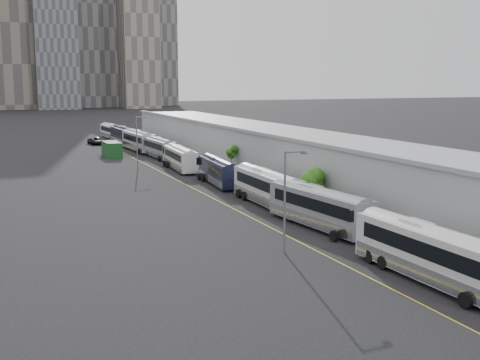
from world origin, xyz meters
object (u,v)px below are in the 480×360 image
bus_6 (180,160)px  bus_8 (138,143)px  bus_4 (267,190)px  bus_9 (123,137)px  bus_2 (430,258)px  bus_10 (112,132)px  bus_5 (219,174)px  street_lamp_near (287,194)px  bus_7 (159,149)px  suv (96,141)px  bus_3 (319,211)px  shipping_container (112,149)px  street_lamp_far (138,139)px

bus_6 → bus_8: size_ratio=0.90×
bus_4 → bus_9: bus_4 is taller
bus_2 → bus_8: bearing=88.5°
bus_6 → bus_10: 55.98m
bus_5 → street_lamp_near: (-6.55, -32.29, 3.33)m
bus_2 → bus_10: bus_2 is taller
bus_9 → street_lamp_near: street_lamp_near is taller
bus_2 → street_lamp_near: (-5.84, 10.28, 3.16)m
bus_6 → bus_8: 27.82m
bus_7 → bus_8: bus_8 is taller
bus_4 → bus_7: 45.33m
bus_5 → street_lamp_near: street_lamp_near is taller
bus_8 → street_lamp_near: bearing=-97.3°
bus_2 → bus_6: size_ratio=1.08×
bus_7 → suv: bearing=101.1°
bus_6 → bus_7: size_ratio=1.00×
bus_2 → bus_3: size_ratio=1.01×
bus_3 → bus_10: bearing=84.3°
street_lamp_near → bus_4: bearing=69.1°
bus_3 → bus_9: bus_9 is taller
bus_5 → bus_6: (-0.71, 14.86, 0.03)m
shipping_container → bus_9: bearing=72.4°
street_lamp_near → suv: bearing=89.9°
bus_8 → street_lamp_far: size_ratio=1.68×
bus_2 → shipping_container: (-6.52, 78.63, -0.31)m
bus_2 → street_lamp_far: street_lamp_far is taller
bus_3 → suv: 85.17m
bus_2 → street_lamp_near: street_lamp_near is taller
bus_5 → street_lamp_far: size_ratio=1.49×
bus_4 → bus_6: bus_4 is taller
bus_5 → bus_6: size_ratio=0.98×
bus_5 → bus_7: size_ratio=0.98×
bus_3 → bus_10: bus_3 is taller
bus_7 → bus_8: (-0.85, 12.04, 0.17)m
bus_6 → bus_8: bearing=93.7°
bus_9 → suv: 6.28m
bus_2 → bus_4: bus_2 is taller
bus_5 → shipping_container: 36.77m
bus_2 → shipping_container: size_ratio=2.11×
bus_3 → street_lamp_near: (-6.62, -6.04, 3.19)m
bus_3 → street_lamp_far: 44.31m
bus_2 → bus_3: bearing=85.8°
bus_8 → bus_4: bearing=-92.0°
bus_5 → shipping_container: bus_5 is taller
bus_4 → bus_7: bus_4 is taller
bus_10 → street_lamp_far: street_lamp_far is taller
street_lamp_far → bus_6: bearing=-23.1°
street_lamp_far → shipping_container: size_ratio=1.29×
bus_4 → bus_5: (-0.17, 14.69, -0.17)m
suv → bus_7: bearing=-82.2°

